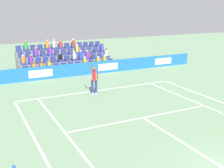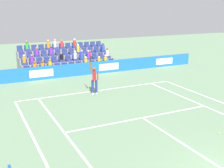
{
  "view_description": "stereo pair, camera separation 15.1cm",
  "coord_description": "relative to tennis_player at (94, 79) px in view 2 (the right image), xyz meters",
  "views": [
    {
      "loc": [
        7.55,
        5.27,
        5.55
      ],
      "look_at": [
        0.29,
        -9.36,
        1.1
      ],
      "focal_mm": 46.46,
      "sensor_mm": 36.0,
      "label": 1
    },
    {
      "loc": [
        7.42,
        5.34,
        5.55
      ],
      "look_at": [
        0.29,
        -9.36,
        1.1
      ],
      "focal_mm": 46.46,
      "sensor_mm": 36.0,
      "label": 2
    }
  ],
  "objects": [
    {
      "name": "line_baseline",
      "position": [
        -0.59,
        -0.53,
        -0.99
      ],
      "size": [
        10.97,
        0.1,
        0.01
      ],
      "primitive_type": "cube",
      "color": "white",
      "rests_on": "ground"
    },
    {
      "name": "line_service",
      "position": [
        -0.59,
        4.96,
        -0.99
      ],
      "size": [
        8.23,
        0.1,
        0.01
      ],
      "primitive_type": "cube",
      "color": "white",
      "rests_on": "ground"
    },
    {
      "name": "line_centre_service",
      "position": [
        -0.59,
        8.16,
        -0.99
      ],
      "size": [
        0.1,
        6.4,
        0.01
      ],
      "primitive_type": "cube",
      "color": "white",
      "rests_on": "ground"
    },
    {
      "name": "line_singles_sideline_left",
      "position": [
        3.52,
        5.41,
        -0.99
      ],
      "size": [
        0.1,
        11.89,
        0.01
      ],
      "primitive_type": "cube",
      "color": "white",
      "rests_on": "ground"
    },
    {
      "name": "line_singles_sideline_right",
      "position": [
        -4.71,
        5.41,
        -0.99
      ],
      "size": [
        0.1,
        11.89,
        0.01
      ],
      "primitive_type": "cube",
      "color": "white",
      "rests_on": "ground"
    },
    {
      "name": "line_doubles_sideline_left",
      "position": [
        4.89,
        5.41,
        -0.99
      ],
      "size": [
        0.1,
        11.89,
        0.01
      ],
      "primitive_type": "cube",
      "color": "white",
      "rests_on": "ground"
    },
    {
      "name": "line_centre_mark",
      "position": [
        -0.59,
        -0.43,
        -0.99
      ],
      "size": [
        0.1,
        0.2,
        0.01
      ],
      "primitive_type": "cube",
      "color": "white",
      "rests_on": "ground"
    },
    {
      "name": "sponsor_barrier",
      "position": [
        -0.59,
        -5.2,
        -0.48
      ],
      "size": [
        22.88,
        0.22,
        1.02
      ],
      "color": "#1E66AD",
      "rests_on": "ground"
    },
    {
      "name": "tennis_player",
      "position": [
        0.0,
        0.0,
        0.0
      ],
      "size": [
        0.51,
        0.42,
        2.85
      ],
      "color": "navy",
      "rests_on": "ground"
    },
    {
      "name": "stadium_stand",
      "position": [
        -0.59,
        -8.13,
        -0.3
      ],
      "size": [
        8.06,
        3.8,
        2.61
      ],
      "color": "gray",
      "rests_on": "ground"
    },
    {
      "name": "loose_tennis_ball",
      "position": [
        -2.68,
        8.06,
        -0.96
      ],
      "size": [
        0.07,
        0.07,
        0.07
      ],
      "primitive_type": "sphere",
      "color": "#D1E533",
      "rests_on": "ground"
    }
  ]
}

